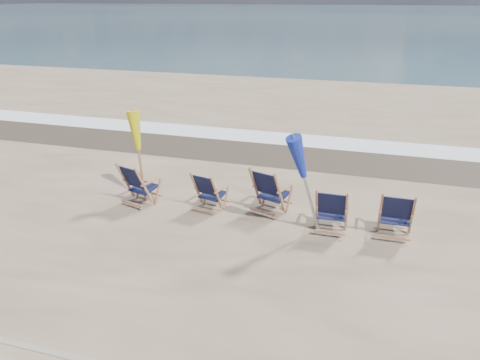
{
  "coord_description": "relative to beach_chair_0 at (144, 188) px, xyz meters",
  "views": [
    {
      "loc": [
        2.52,
        -6.12,
        4.34
      ],
      "look_at": [
        0.0,
        2.2,
        0.9
      ],
      "focal_mm": 35.0,
      "sensor_mm": 36.0,
      "label": 1
    }
  ],
  "objects": [
    {
      "name": "umbrella_blue",
      "position": [
        3.52,
        -0.16,
        1.13
      ],
      "size": [
        0.3,
        0.3,
        2.16
      ],
      "color": "#A5A5AD",
      "rests_on": "ground"
    },
    {
      "name": "beach_chair_4",
      "position": [
        5.44,
        0.13,
        -0.0
      ],
      "size": [
        0.65,
        0.73,
        1.01
      ],
      "primitive_type": null,
      "rotation": [
        0.0,
        0.0,
        3.14
      ],
      "color": "#121634",
      "rests_on": "ground"
    },
    {
      "name": "wet_sand_strip",
      "position": [
        2.13,
        4.67,
        -0.51
      ],
      "size": [
        200.0,
        2.6,
        0.0
      ],
      "primitive_type": "cube",
      "color": "#42362A",
      "rests_on": "ground"
    },
    {
      "name": "ocean",
      "position": [
        2.13,
        125.87,
        -0.51
      ],
      "size": [
        400.0,
        400.0,
        0.0
      ],
      "primitive_type": "plane",
      "color": "#38565E",
      "rests_on": "ground"
    },
    {
      "name": "beach_chair_0",
      "position": [
        0.0,
        0.0,
        0.0
      ],
      "size": [
        0.84,
        0.89,
        1.02
      ],
      "primitive_type": null,
      "rotation": [
        0.0,
        0.0,
        2.84
      ],
      "color": "#121634",
      "rests_on": "ground"
    },
    {
      "name": "umbrella_yellow",
      "position": [
        -0.31,
        0.48,
        0.99
      ],
      "size": [
        0.3,
        0.3,
        2.02
      ],
      "color": "#A06948",
      "rests_on": "ground"
    },
    {
      "name": "beach_chair_2",
      "position": [
        2.87,
        0.41,
        0.02
      ],
      "size": [
        0.89,
        0.94,
        1.07
      ],
      "primitive_type": null,
      "rotation": [
        0.0,
        0.0,
        2.82
      ],
      "color": "#121634",
      "rests_on": "ground"
    },
    {
      "name": "surf_foam",
      "position": [
        2.13,
        6.17,
        -0.51
      ],
      "size": [
        200.0,
        1.4,
        0.01
      ],
      "primitive_type": "cube",
      "color": "silver",
      "rests_on": "ground"
    },
    {
      "name": "beach_chair_1",
      "position": [
        1.58,
        0.2,
        -0.05
      ],
      "size": [
        0.73,
        0.79,
        0.92
      ],
      "primitive_type": null,
      "rotation": [
        0.0,
        0.0,
        2.9
      ],
      "color": "#121634",
      "rests_on": "ground"
    },
    {
      "name": "beach_chair_3",
      "position": [
        4.26,
        -0.01,
        -0.01
      ],
      "size": [
        0.64,
        0.72,
        1.0
      ],
      "primitive_type": null,
      "rotation": [
        0.0,
        0.0,
        3.15
      ],
      "color": "#121634",
      "rests_on": "ground"
    }
  ]
}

